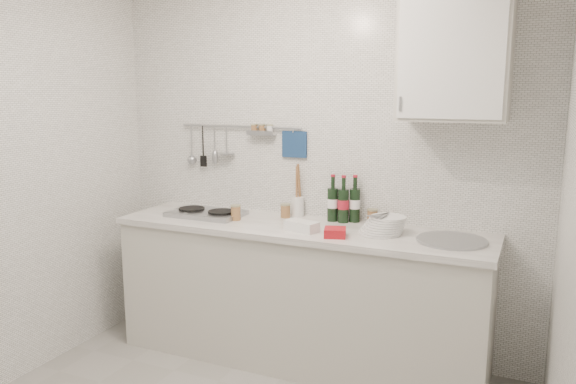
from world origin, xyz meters
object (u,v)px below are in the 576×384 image
object	(u,v)px
wall_cabinet	(455,59)
plate_stack_hob	(201,211)
plate_stack_sink	(384,225)
wine_bottles	(344,199)
utensil_crock	(298,204)

from	to	relation	value
wall_cabinet	plate_stack_hob	bearing A→B (deg)	-178.05
wall_cabinet	plate_stack_sink	world-z (taller)	wall_cabinet
wall_cabinet	wine_bottles	size ratio (longest dim) A/B	2.26
plate_stack_hob	wine_bottles	size ratio (longest dim) A/B	0.87
wine_bottles	utensil_crock	bearing A→B (deg)	173.77
wine_bottles	utensil_crock	world-z (taller)	utensil_crock
plate_stack_hob	wine_bottles	distance (m)	1.03
wall_cabinet	wine_bottles	world-z (taller)	wall_cabinet
wall_cabinet	plate_stack_hob	size ratio (longest dim) A/B	2.59
plate_stack_sink	wine_bottles	size ratio (longest dim) A/B	0.90
wine_bottles	utensil_crock	distance (m)	0.35
wall_cabinet	plate_stack_sink	distance (m)	1.04
wall_cabinet	plate_stack_hob	xyz separation A→B (m)	(-1.68, -0.06, -1.02)
wall_cabinet	utensil_crock	world-z (taller)	wall_cabinet
wall_cabinet	wine_bottles	distance (m)	1.11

